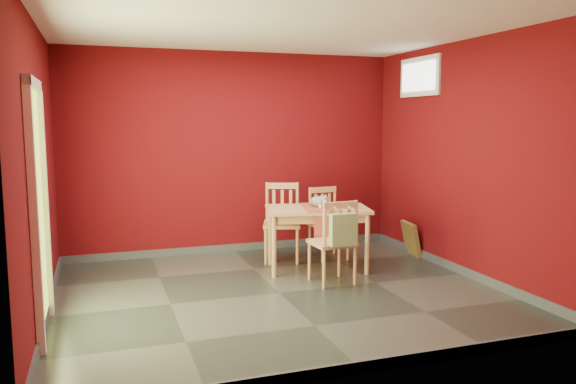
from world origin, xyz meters
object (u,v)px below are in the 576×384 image
object	(u,v)px
chair_far_right	(327,222)
picture_frame	(411,238)
cat	(319,199)
chair_far_left	(282,221)
tote_bag	(343,230)
dining_table	(317,215)
chair_near	(334,241)

from	to	relation	value
chair_far_right	picture_frame	distance (m)	1.17
cat	chair_far_left	bearing A→B (deg)	110.34
tote_bag	dining_table	bearing A→B (deg)	87.36
cat	tote_bag	bearing A→B (deg)	-101.19
chair_near	picture_frame	bearing A→B (deg)	30.72
picture_frame	dining_table	bearing A→B (deg)	-168.87
chair_near	tote_bag	xyz separation A→B (m)	(0.01, -0.22, 0.17)
chair_near	chair_far_left	bearing A→B (deg)	99.49
dining_table	picture_frame	bearing A→B (deg)	11.13
dining_table	cat	bearing A→B (deg)	50.42
picture_frame	chair_far_right	bearing A→B (deg)	167.98
picture_frame	tote_bag	bearing A→B (deg)	-143.30
chair_far_left	chair_near	size ratio (longest dim) A/B	1.05
chair_near	cat	world-z (taller)	same
chair_near	dining_table	bearing A→B (deg)	85.61
chair_far_left	chair_near	distance (m)	1.23
chair_near	tote_bag	size ratio (longest dim) A/B	2.27
chair_near	cat	bearing A→B (deg)	82.99
chair_far_left	cat	xyz separation A→B (m)	(0.28, -0.56, 0.34)
dining_table	chair_far_right	world-z (taller)	chair_far_right
tote_bag	picture_frame	distance (m)	1.93
chair_far_right	tote_bag	bearing A→B (deg)	-106.06
chair_far_right	tote_bag	size ratio (longest dim) A/B	2.23
dining_table	picture_frame	xyz separation A→B (m)	(1.47, 0.29, -0.44)
chair_far_right	picture_frame	xyz separation A→B (m)	(1.11, -0.24, -0.25)
dining_table	tote_bag	bearing A→B (deg)	-92.64
tote_bag	chair_far_left	bearing A→B (deg)	98.36
dining_table	chair_far_left	distance (m)	0.67
picture_frame	cat	bearing A→B (deg)	-170.16
cat	chair_near	bearing A→B (deg)	-103.52
tote_bag	cat	xyz separation A→B (m)	(0.07, 0.87, 0.20)
tote_bag	picture_frame	world-z (taller)	tote_bag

